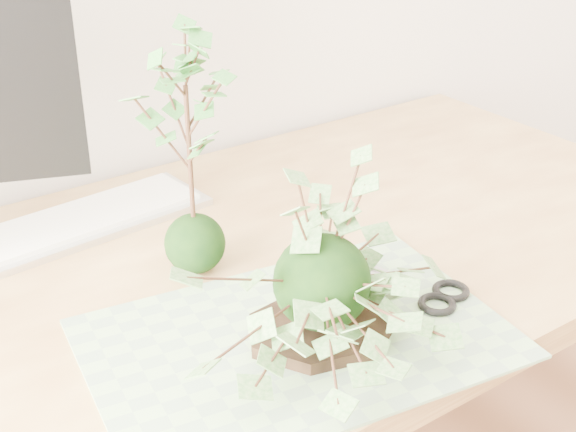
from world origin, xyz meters
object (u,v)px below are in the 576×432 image
at_px(desk, 195,332).
at_px(ivy_kokedama, 323,241).
at_px(keyboard, 59,229).
at_px(maple_kokedama, 186,101).

height_order(desk, ivy_kokedama, ivy_kokedama).
bearing_deg(keyboard, desk, -70.79).
distance_m(ivy_kokedama, maple_kokedama, 0.24).
relative_size(desk, maple_kokedama, 4.80).
relative_size(ivy_kokedama, maple_kokedama, 1.15).
distance_m(desk, keyboard, 0.25).
xyz_separation_m(desk, keyboard, (-0.10, 0.21, 0.10)).
xyz_separation_m(desk, maple_kokedama, (0.01, 0.01, 0.32)).
height_order(desk, maple_kokedama, maple_kokedama).
distance_m(desk, maple_kokedama, 0.32).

